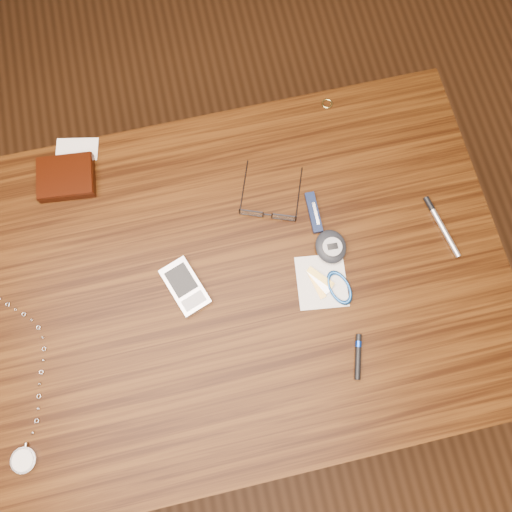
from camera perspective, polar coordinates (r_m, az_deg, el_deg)
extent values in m
plane|color=#472814|center=(1.67, -1.09, -8.22)|extent=(3.80, 3.80, 0.00)
cube|color=#381D08|center=(0.94, -1.90, -2.91)|extent=(1.00, 0.70, 0.03)
cylinder|color=#4C2814|center=(1.37, -18.54, -22.47)|extent=(0.05, 0.05, 0.71)
cylinder|color=#4C2814|center=(1.38, 20.72, -13.87)|extent=(0.05, 0.05, 0.71)
cylinder|color=#4C2814|center=(1.46, -21.63, 1.59)|extent=(0.05, 0.05, 0.71)
cylinder|color=#4C2814|center=(1.47, 13.62, 9.18)|extent=(0.05, 0.05, 0.71)
cube|color=black|center=(1.05, -20.86, 8.37)|extent=(0.12, 0.10, 0.02)
cube|color=black|center=(1.04, -21.09, 8.62)|extent=(0.11, 0.10, 0.00)
cube|color=white|center=(1.08, -19.78, 11.41)|extent=(0.09, 0.06, 0.00)
cube|color=black|center=(0.95, -0.52, 4.92)|extent=(0.04, 0.02, 0.02)
cube|color=white|center=(0.95, -0.52, 4.92)|extent=(0.04, 0.02, 0.02)
cylinder|color=black|center=(0.98, -1.42, 7.92)|extent=(0.04, 0.11, 0.00)
cube|color=black|center=(0.95, 3.18, 4.43)|extent=(0.04, 0.02, 0.02)
cube|color=white|center=(0.95, 3.18, 4.43)|extent=(0.04, 0.02, 0.02)
cylinder|color=black|center=(0.98, 4.92, 7.10)|extent=(0.04, 0.11, 0.00)
cube|color=black|center=(0.94, 1.34, 4.75)|extent=(0.01, 0.01, 0.00)
torus|color=tan|center=(1.08, 8.13, 16.86)|extent=(0.02, 0.02, 0.00)
cylinder|color=#BABABE|center=(0.99, -24.98, -20.37)|extent=(0.04, 0.04, 0.01)
cylinder|color=silver|center=(0.98, -25.13, -20.39)|extent=(0.04, 0.04, 0.00)
cylinder|color=#BABABE|center=(0.98, -24.81, -18.97)|extent=(0.01, 0.01, 0.01)
torus|color=#BABABE|center=(0.98, -24.13, -17.97)|extent=(0.01, 0.01, 0.01)
torus|color=#BABABE|center=(0.98, -23.77, -16.87)|extent=(0.01, 0.01, 0.00)
torus|color=#BABABE|center=(0.98, -23.63, -15.68)|extent=(0.01, 0.01, 0.01)
torus|color=#BABABE|center=(0.98, -23.57, -14.48)|extent=(0.01, 0.01, 0.00)
torus|color=#BABABE|center=(0.98, -23.49, -13.28)|extent=(0.01, 0.01, 0.01)
torus|color=#BABABE|center=(0.98, -23.33, -12.10)|extent=(0.01, 0.01, 0.00)
torus|color=#BABABE|center=(0.98, -23.15, -10.92)|extent=(0.01, 0.00, 0.01)
torus|color=#BABABE|center=(0.98, -23.06, -9.73)|extent=(0.01, 0.01, 0.00)
torus|color=#BABABE|center=(0.98, -23.20, -8.55)|extent=(0.01, 0.00, 0.01)
torus|color=#BABABE|center=(0.99, -23.62, -7.50)|extent=(0.01, 0.01, 0.00)
torus|color=#BABABE|center=(1.00, -24.27, -6.67)|extent=(0.01, 0.01, 0.01)
torus|color=#BABABE|center=(1.00, -25.01, -6.05)|extent=(0.01, 0.01, 0.00)
torus|color=#BABABE|center=(1.01, -25.78, -5.53)|extent=(0.01, 0.01, 0.01)
torus|color=#BABABE|center=(1.02, -26.52, -4.98)|extent=(0.01, 0.01, 0.00)
torus|color=#BABABE|center=(1.03, -27.22, -4.36)|extent=(0.01, 0.01, 0.01)
cube|color=silver|center=(0.93, -8.10, -3.49)|extent=(0.09, 0.11, 0.01)
cube|color=black|center=(0.92, -8.56, -2.74)|extent=(0.06, 0.07, 0.00)
cube|color=#9D9EA4|center=(0.91, -7.13, -5.10)|extent=(0.05, 0.03, 0.00)
ellipsoid|color=black|center=(0.94, 8.55, 1.07)|extent=(0.06, 0.07, 0.02)
cylinder|color=#A6A9AF|center=(0.93, 8.72, 1.04)|extent=(0.04, 0.04, 0.00)
cube|color=black|center=(0.92, 8.74, 1.09)|extent=(0.02, 0.01, 0.00)
cube|color=white|center=(0.93, 7.52, -2.91)|extent=(0.10, 0.11, 0.00)
torus|color=#1A4C98|center=(0.93, 9.51, -3.58)|extent=(0.07, 0.07, 0.01)
cube|color=#A27F39|center=(0.93, 6.96, -3.25)|extent=(0.02, 0.06, 0.00)
cube|color=silver|center=(0.93, 7.17, -2.84)|extent=(0.04, 0.06, 0.00)
cube|color=olive|center=(0.93, 7.38, -2.43)|extent=(0.05, 0.05, 0.00)
cube|color=#0D183E|center=(0.96, 6.61, 4.96)|extent=(0.02, 0.08, 0.01)
cube|color=#BDBDC1|center=(0.96, 6.86, 4.85)|extent=(0.01, 0.05, 0.00)
cylinder|color=silver|center=(1.01, 20.48, 3.17)|extent=(0.03, 0.13, 0.01)
cylinder|color=black|center=(1.02, 19.18, 5.67)|extent=(0.02, 0.03, 0.01)
cylinder|color=black|center=(0.92, 11.59, -11.21)|extent=(0.03, 0.08, 0.01)
cylinder|color=#0F37B7|center=(0.92, 11.63, -9.85)|extent=(0.01, 0.01, 0.01)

